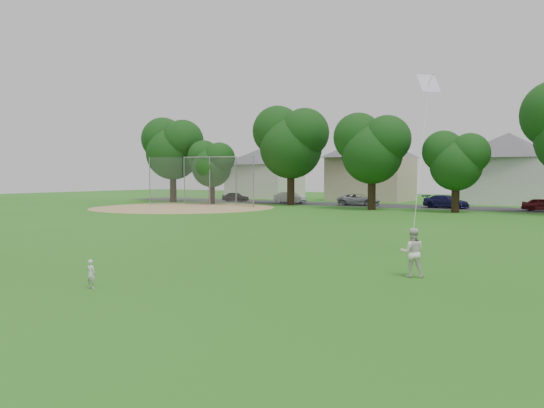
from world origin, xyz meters
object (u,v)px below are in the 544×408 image
Objects in this scene: toddler at (91,274)px; kite at (421,155)px; baseball_backstop at (207,181)px; older_boy at (412,253)px.

kite is at bearing -135.06° from toddler.
baseball_backstop is (-30.37, 25.61, -1.29)m from kite.
toddler is at bearing -128.42° from kite.
toddler is 0.07× the size of baseball_backstop.
older_boy is 0.13× the size of baseball_backstop.
kite is (6.70, 8.44, 3.45)m from toddler.
older_boy is (7.06, 6.44, 0.36)m from toddler.
kite is at bearing -103.53° from older_boy.
baseball_backstop is at bearing -65.64° from older_boy.
kite reaches higher than toddler.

